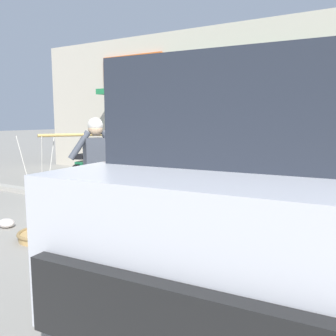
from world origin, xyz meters
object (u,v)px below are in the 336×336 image
object	(u,v)px
motorcycle_second_in_row	(121,170)
plastic_litter_bag	(6,223)
motorcycle_nearest_shop	(89,166)
fruit_basket_right_side	(146,219)
fruit_vendor	(96,167)
motorcycle_third_in_row	(168,173)
parked_truck	(268,170)
fruit_basket_left_side	(42,234)
motorcycle_end_of_row	(214,181)
wooden_crate	(273,197)

from	to	relation	value
motorcycle_second_in_row	plastic_litter_bag	size ratio (longest dim) A/B	6.47
motorcycle_nearest_shop	plastic_litter_bag	bearing A→B (deg)	-66.66
fruit_basket_right_side	motorcycle_nearest_shop	world-z (taller)	fruit_basket_right_side
motorcycle_nearest_shop	motorcycle_second_in_row	size ratio (longest dim) A/B	0.99
fruit_basket_right_side	motorcycle_second_in_row	distance (m)	3.03
fruit_vendor	motorcycle_third_in_row	bearing A→B (deg)	98.84
motorcycle_third_in_row	plastic_litter_bag	xyz separation A→B (m)	(-0.89, -3.51, -0.38)
motorcycle_second_in_row	parked_truck	world-z (taller)	parked_truck
motorcycle_third_in_row	parked_truck	xyz separation A→B (m)	(3.00, -3.05, 0.68)
parked_truck	motorcycle_second_in_row	bearing A→B (deg)	145.31
motorcycle_second_in_row	plastic_litter_bag	distance (m)	3.45
motorcycle_second_in_row	motorcycle_third_in_row	size ratio (longest dim) A/B	1.00
fruit_basket_left_side	plastic_litter_bag	world-z (taller)	fruit_basket_left_side
plastic_litter_bag	motorcycle_second_in_row	bearing A→B (deg)	96.25
fruit_basket_right_side	motorcycle_second_in_row	world-z (taller)	fruit_basket_right_side
motorcycle_end_of_row	wooden_crate	distance (m)	1.20
motorcycle_nearest_shop	motorcycle_end_of_row	distance (m)	3.70
fruit_vendor	motorcycle_end_of_row	size ratio (longest dim) A/B	0.95
fruit_basket_left_side	motorcycle_third_in_row	xyz separation A→B (m)	(-0.03, 3.59, 0.38)
plastic_litter_bag	motorcycle_third_in_row	bearing A→B (deg)	75.84
motorcycle_nearest_shop	motorcycle_third_in_row	xyz separation A→B (m)	(2.40, 0.01, 0.00)
fruit_basket_left_side	motorcycle_end_of_row	world-z (taller)	fruit_basket_left_side
motorcycle_second_in_row	plastic_litter_bag	world-z (taller)	motorcycle_second_in_row
fruit_basket_left_side	motorcycle_end_of_row	bearing A→B (deg)	68.63
motorcycle_end_of_row	wooden_crate	bearing A→B (deg)	22.17
fruit_basket_right_side	plastic_litter_bag	distance (m)	2.18
fruit_vendor	motorcycle_nearest_shop	bearing A→B (deg)	134.48
motorcycle_second_in_row	wooden_crate	distance (m)	3.63
motorcycle_second_in_row	wooden_crate	size ratio (longest dim) A/B	4.12
parked_truck	plastic_litter_bag	world-z (taller)	parked_truck
motorcycle_second_in_row	motorcycle_end_of_row	size ratio (longest dim) A/B	1.02
fruit_vendor	parked_truck	world-z (taller)	parked_truck
fruit_basket_right_side	motorcycle_third_in_row	size ratio (longest dim) A/B	0.80
motorcycle_third_in_row	fruit_vendor	bearing A→B (deg)	-81.16
fruit_basket_right_side	motorcycle_end_of_row	distance (m)	1.91
fruit_basket_left_side	fruit_basket_right_side	bearing A→B (deg)	58.42
fruit_basket_left_side	wooden_crate	world-z (taller)	fruit_basket_left_side
parked_truck	plastic_litter_bag	size ratio (longest dim) A/B	17.50
fruit_basket_left_side	parked_truck	size ratio (longest dim) A/B	0.30
motorcycle_end_of_row	parked_truck	world-z (taller)	parked_truck
motorcycle_nearest_shop	motorcycle_end_of_row	size ratio (longest dim) A/B	1.00
motorcycle_nearest_shop	motorcycle_end_of_row	world-z (taller)	same
fruit_basket_left_side	motorcycle_third_in_row	bearing A→B (deg)	90.46
fruit_vendor	fruit_basket_left_side	distance (m)	1.21
fruit_basket_left_side	parked_truck	xyz separation A→B (m)	(2.97, 0.54, 1.06)
motorcycle_nearest_shop	motorcycle_third_in_row	world-z (taller)	same
motorcycle_nearest_shop	fruit_basket_left_side	bearing A→B (deg)	-55.92
fruit_basket_left_side	motorcycle_nearest_shop	xyz separation A→B (m)	(-2.43, 3.59, 0.38)
motorcycle_third_in_row	wooden_crate	bearing A→B (deg)	1.11
motorcycle_second_in_row	wooden_crate	bearing A→B (deg)	2.35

